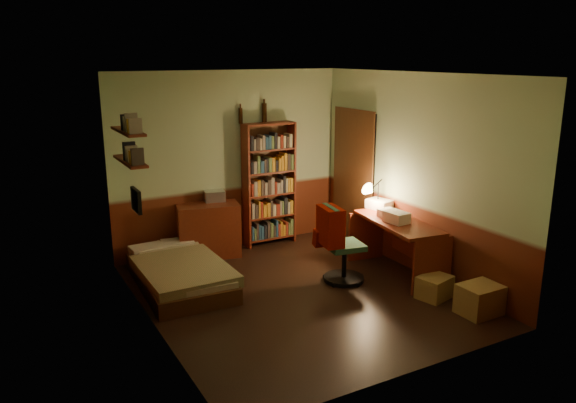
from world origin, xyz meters
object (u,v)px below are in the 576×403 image
bookshelf (269,185)px  cardboard_box_b (434,287)px  cardboard_box_a (480,299)px  desk (397,248)px  dresser (209,230)px  mini_stereo (215,196)px  office_chair (345,241)px  bed (179,265)px  desk_lamp (378,187)px

bookshelf → cardboard_box_b: size_ratio=4.86×
bookshelf → cardboard_box_a: (0.95, -3.28, -0.75)m
bookshelf → desk: (0.88, -1.92, -0.56)m
dresser → mini_stereo: mini_stereo is taller
cardboard_box_b → office_chair: bearing=124.1°
bookshelf → mini_stereo: bearing=176.3°
mini_stereo → cardboard_box_b: 3.30m
bed → office_chair: bearing=-22.8°
bookshelf → desk_lamp: size_ratio=3.03×
bookshelf → cardboard_box_a: bookshelf is taller
desk → office_chair: office_chair is taller
desk_lamp → office_chair: desk_lamp is taller
dresser → cardboard_box_a: (1.96, -3.20, -0.22)m
desk_lamp → cardboard_box_b: desk_lamp is taller
desk → cardboard_box_b: (-0.08, -0.80, -0.23)m
bed → dresser: dresser is taller
bed → cardboard_box_b: 3.13m
office_chair → bookshelf: bearing=104.3°
mini_stereo → cardboard_box_a: (1.81, -3.32, -0.68)m
bookshelf → desk_lamp: bookshelf is taller
bookshelf → office_chair: 1.82m
desk_lamp → cardboard_box_a: desk_lamp is taller
mini_stereo → desk: 2.67m
cardboard_box_a → cardboard_box_b: (-0.14, 0.56, -0.03)m
mini_stereo → office_chair: bearing=-48.8°
mini_stereo → desk: size_ratio=0.21×
cardboard_box_a → desk: bearing=92.9°
bed → mini_stereo: bearing=49.6°
desk → office_chair: (-0.72, 0.15, 0.17)m
dresser → bookshelf: 1.15m
dresser → desk_lamp: desk_lamp is taller
desk_lamp → office_chair: bearing=-172.3°
mini_stereo → office_chair: (1.02, -1.81, -0.31)m
desk → desk_lamp: size_ratio=2.24×
dresser → cardboard_box_b: (1.82, -2.64, -0.25)m
cardboard_box_a → desk_lamp: bearing=87.6°
mini_stereo → cardboard_box_b: bearing=-47.1°
desk → cardboard_box_a: desk is taller
desk → desk_lamp: bearing=83.5°
bookshelf → cardboard_box_a: bearing=-75.0°
mini_stereo → office_chair: size_ratio=0.26×
dresser → office_chair: (1.18, -1.69, 0.15)m
desk_lamp → cardboard_box_a: (-0.08, -1.98, -0.87)m
dresser → office_chair: bearing=-42.9°
desk → desk_lamp: 0.93m
cardboard_box_b → bookshelf: bearing=106.4°
dresser → cardboard_box_a: 3.76m
office_chair → desk: bearing=-2.5°
dresser → desk_lamp: size_ratio=1.42×
desk_lamp → office_chair: 1.11m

